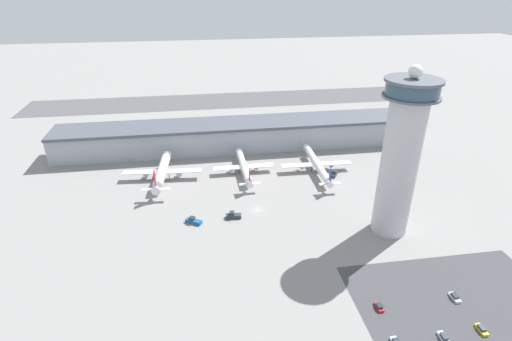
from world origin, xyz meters
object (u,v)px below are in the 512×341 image
Objects in this scene: control_tower at (401,155)px; airplane_gate_bravo at (244,167)px; service_truck_fuel at (193,221)px; car_yellow_taxi at (455,297)px; service_truck_catering at (334,174)px; service_truck_baggage at (233,216)px; car_green_van at (379,307)px; car_maroon_suv at (482,329)px; airplane_gate_charlie at (317,164)px; car_blue_compact at (444,338)px; airplane_gate_alpha at (162,171)px.

airplane_gate_bravo is (-50.95, 58.08, -28.93)m from control_tower.
service_truck_fuel is 1.59× the size of car_yellow_taxi.
service_truck_catering is 1.03× the size of service_truck_baggage.
control_tower is at bearing -48.74° from airplane_gate_bravo.
control_tower is at bearing -11.93° from service_truck_fuel.
service_truck_catering is at bearing 79.96° from car_green_van.
service_truck_baggage is at bearing 132.80° from car_maroon_suv.
service_truck_baggage is 1.61× the size of car_green_van.
service_truck_fuel is (-63.64, -38.21, -3.31)m from airplane_gate_charlie.
car_yellow_taxi is at bearing 90.59° from car_maroon_suv.
service_truck_catering is at bearing 88.54° from car_blue_compact.
control_tower is at bearing 95.55° from car_yellow_taxi.
airplane_gate_bravo reaches higher than service_truck_catering.
control_tower is 63.00m from airplane_gate_charlie.
airplane_gate_charlie is 6.53× the size of service_truck_fuel.
airplane_gate_alpha is (-91.70, 57.26, -27.97)m from control_tower.
service_truck_fuel is 97.64m from car_blue_compact.
service_truck_fuel is at bearing 168.07° from control_tower.
car_maroon_suv is (81.11, -68.37, -0.36)m from service_truck_fuel.
service_truck_fuel is 16.64m from service_truck_baggage.
car_green_van is (-7.99, -93.95, -3.66)m from airplane_gate_charlie.
airplane_gate_alpha reaches higher than car_maroon_suv.
service_truck_baggage is (-47.05, -36.91, -3.20)m from airplane_gate_charlie.
airplane_gate_bravo is 0.88× the size of airplane_gate_charlie.
airplane_gate_bravo is 49.41m from service_truck_fuel.
service_truck_baggage is at bearing -150.29° from service_truck_catering.
car_blue_compact is at bearing -46.38° from car_green_van.
airplane_gate_alpha reaches higher than airplane_gate_bravo.
service_truck_fuel is 1.59× the size of car_maroon_suv.
service_truck_catering is 1.53× the size of car_yellow_taxi.
car_yellow_taxi is (64.39, -56.86, -0.44)m from service_truck_baggage.
service_truck_fuel is 98.21m from car_yellow_taxi.
car_green_van is at bearing -100.04° from service_truck_catering.
airplane_gate_alpha reaches higher than car_yellow_taxi.
airplane_gate_bravo reaches higher than car_blue_compact.
car_yellow_taxi is at bearing -45.30° from airplane_gate_alpha.
service_truck_baggage is at bearing -103.38° from airplane_gate_bravo.
airplane_gate_charlie reaches higher than service_truck_fuel.
airplane_gate_bravo is 9.93× the size of car_green_van.
control_tower is 50.90m from car_yellow_taxi.
control_tower reaches higher than service_truck_baggage.
airplane_gate_bravo reaches higher than car_yellow_taxi.
airplane_gate_charlie is at bearing -5.44° from airplane_gate_bravo.
car_yellow_taxi reaches higher than car_maroon_suv.
car_yellow_taxi is 1.08× the size of car_green_van.
control_tower is 1.42× the size of airplane_gate_charlie.
service_truck_catering is (-5.90, 48.81, -31.73)m from control_tower.
airplane_gate_bravo is at bearing 168.37° from service_truck_catering.
car_maroon_suv is (17.48, -106.58, -3.67)m from airplane_gate_charlie.
airplane_gate_charlie is (78.16, -2.75, -0.56)m from airplane_gate_alpha.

